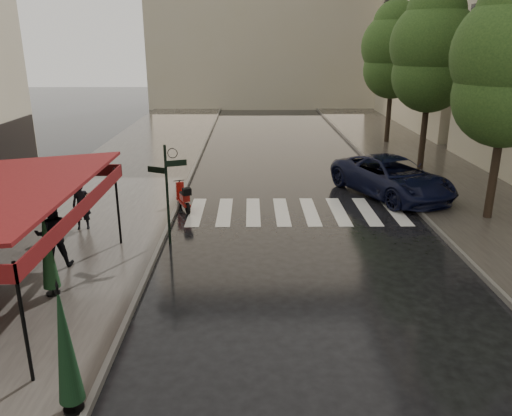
{
  "coord_description": "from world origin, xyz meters",
  "views": [
    {
      "loc": [
        1.3,
        -11.38,
        5.94
      ],
      "look_at": [
        1.46,
        2.24,
        1.4
      ],
      "focal_mm": 35.0,
      "sensor_mm": 36.0,
      "label": 1
    }
  ],
  "objects_px": {
    "scooter": "(184,198)",
    "parked_car": "(392,177)",
    "pedestrian_with_umbrella": "(79,181)",
    "pedestrian_terrace": "(53,234)",
    "parasol_back": "(47,250)",
    "parasol_front": "(65,345)"
  },
  "relations": [
    {
      "from": "pedestrian_with_umbrella",
      "to": "scooter",
      "type": "relative_size",
      "value": 1.67
    },
    {
      "from": "pedestrian_with_umbrella",
      "to": "scooter",
      "type": "distance_m",
      "value": 3.94
    },
    {
      "from": "scooter",
      "to": "parasol_front",
      "type": "xyz_separation_m",
      "value": [
        -0.48,
        -10.77,
        0.91
      ]
    },
    {
      "from": "scooter",
      "to": "pedestrian_with_umbrella",
      "type": "bearing_deg",
      "value": -166.42
    },
    {
      "from": "scooter",
      "to": "parked_car",
      "type": "height_order",
      "value": "parked_car"
    },
    {
      "from": "pedestrian_terrace",
      "to": "parasol_front",
      "type": "height_order",
      "value": "parasol_front"
    },
    {
      "from": "scooter",
      "to": "parasol_back",
      "type": "distance_m",
      "value": 7.17
    },
    {
      "from": "scooter",
      "to": "parked_car",
      "type": "bearing_deg",
      "value": -10.92
    },
    {
      "from": "parasol_front",
      "to": "scooter",
      "type": "bearing_deg",
      "value": 87.45
    },
    {
      "from": "parasol_back",
      "to": "parasol_front",
      "type": "bearing_deg",
      "value": -65.39
    },
    {
      "from": "pedestrian_terrace",
      "to": "parasol_back",
      "type": "relative_size",
      "value": 0.86
    },
    {
      "from": "pedestrian_with_umbrella",
      "to": "pedestrian_terrace",
      "type": "bearing_deg",
      "value": -97.0
    },
    {
      "from": "parked_car",
      "to": "pedestrian_terrace",
      "type": "bearing_deg",
      "value": -172.26
    },
    {
      "from": "pedestrian_with_umbrella",
      "to": "parasol_front",
      "type": "height_order",
      "value": "pedestrian_with_umbrella"
    },
    {
      "from": "scooter",
      "to": "parasol_front",
      "type": "bearing_deg",
      "value": -115.47
    },
    {
      "from": "parked_car",
      "to": "pedestrian_with_umbrella",
      "type": "bearing_deg",
      "value": 175.41
    },
    {
      "from": "scooter",
      "to": "parasol_back",
      "type": "xyz_separation_m",
      "value": [
        -2.33,
        -6.73,
        0.82
      ]
    },
    {
      "from": "pedestrian_with_umbrella",
      "to": "pedestrian_terrace",
      "type": "relative_size",
      "value": 1.3
    },
    {
      "from": "pedestrian_terrace",
      "to": "parked_car",
      "type": "relative_size",
      "value": 0.33
    },
    {
      "from": "parasol_front",
      "to": "parasol_back",
      "type": "xyz_separation_m",
      "value": [
        -1.85,
        4.04,
        -0.09
      ]
    },
    {
      "from": "pedestrian_with_umbrella",
      "to": "scooter",
      "type": "bearing_deg",
      "value": 26.37
    },
    {
      "from": "pedestrian_terrace",
      "to": "parked_car",
      "type": "distance_m",
      "value": 12.96
    }
  ]
}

